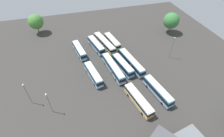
# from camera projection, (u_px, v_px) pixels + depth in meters

# --- Properties ---
(ground_plane) EXTENTS (113.21, 113.21, 0.00)m
(ground_plane) POSITION_uv_depth(u_px,v_px,m) (113.00, 72.00, 64.23)
(ground_plane) COLOR #383533
(bus_row0_slot0) EXTENTS (13.02, 4.97, 3.46)m
(bus_row0_slot0) POSITION_uv_depth(u_px,v_px,m) (158.00, 91.00, 54.84)
(bus_row0_slot0) COLOR teal
(bus_row0_slot0) RESTS_ON ground_plane
(bus_row0_slot2) EXTENTS (12.82, 5.10, 3.46)m
(bus_row0_slot2) POSITION_uv_depth(u_px,v_px,m) (138.00, 100.00, 52.05)
(bus_row0_slot2) COLOR silver
(bus_row0_slot2) RESTS_ON ground_plane
(bus_row1_slot0) EXTENTS (15.93, 5.46, 3.46)m
(bus_row1_slot0) POSITION_uv_depth(u_px,v_px,m) (131.00, 62.00, 65.44)
(bus_row1_slot0) COLOR teal
(bus_row1_slot0) RESTS_ON ground_plane
(bus_row1_slot1) EXTENTS (12.54, 5.18, 3.46)m
(bus_row1_slot1) POSITION_uv_depth(u_px,v_px,m) (123.00, 65.00, 64.14)
(bus_row1_slot1) COLOR teal
(bus_row1_slot1) RESTS_ON ground_plane
(bus_row1_slot2) EXTENTS (15.93, 4.83, 3.46)m
(bus_row1_slot2) POSITION_uv_depth(u_px,v_px,m) (113.00, 68.00, 63.02)
(bus_row1_slot2) COLOR teal
(bus_row1_slot2) RESTS_ON ground_plane
(bus_row1_slot4) EXTENTS (12.16, 4.86, 3.46)m
(bus_row1_slot4) POSITION_uv_depth(u_px,v_px,m) (93.00, 74.00, 60.49)
(bus_row1_slot4) COLOR teal
(bus_row1_slot4) RESTS_ON ground_plane
(bus_row2_slot0) EXTENTS (12.01, 4.67, 3.46)m
(bus_row2_slot0) POSITION_uv_depth(u_px,v_px,m) (112.00, 41.00, 76.28)
(bus_row2_slot0) COLOR silver
(bus_row2_slot0) RESTS_ON ground_plane
(bus_row2_slot1) EXTENTS (15.87, 6.40, 3.46)m
(bus_row2_slot1) POSITION_uv_depth(u_px,v_px,m) (105.00, 43.00, 75.29)
(bus_row2_slot1) COLOR silver
(bus_row2_slot1) RESTS_ON ground_plane
(bus_row2_slot2) EXTENTS (12.83, 5.41, 3.46)m
(bus_row2_slot2) POSITION_uv_depth(u_px,v_px,m) (96.00, 45.00, 74.01)
(bus_row2_slot2) COLOR teal
(bus_row2_slot2) RESTS_ON ground_plane
(bus_row2_slot4) EXTENTS (12.07, 4.65, 3.46)m
(bus_row2_slot4) POSITION_uv_depth(u_px,v_px,m) (79.00, 50.00, 71.25)
(bus_row2_slot4) COLOR teal
(bus_row2_slot4) RESTS_ON ground_plane
(lamp_post_far_corner) EXTENTS (0.56, 0.28, 8.52)m
(lamp_post_far_corner) POSITION_uv_depth(u_px,v_px,m) (27.00, 93.00, 50.37)
(lamp_post_far_corner) COLOR slate
(lamp_post_far_corner) RESTS_ON ground_plane
(lamp_post_near_entrance) EXTENTS (0.56, 0.28, 9.59)m
(lamp_post_near_entrance) POSITION_uv_depth(u_px,v_px,m) (172.00, 47.00, 67.05)
(lamp_post_near_entrance) COLOR slate
(lamp_post_near_entrance) RESTS_ON ground_plane
(lamp_post_by_building) EXTENTS (0.56, 0.28, 8.25)m
(lamp_post_by_building) POSITION_uv_depth(u_px,v_px,m) (49.00, 103.00, 48.05)
(lamp_post_by_building) COLOR slate
(lamp_post_by_building) RESTS_ON ground_plane
(tree_north_edge) EXTENTS (7.05, 7.05, 9.65)m
(tree_north_edge) POSITION_uv_depth(u_px,v_px,m) (36.00, 22.00, 81.16)
(tree_north_edge) COLOR brown
(tree_north_edge) RESTS_ON ground_plane
(tree_northwest) EXTENTS (7.57, 7.57, 10.20)m
(tree_northwest) POSITION_uv_depth(u_px,v_px,m) (171.00, 21.00, 81.33)
(tree_northwest) COLOR brown
(tree_northwest) RESTS_ON ground_plane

